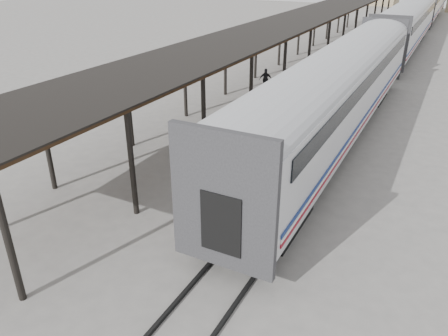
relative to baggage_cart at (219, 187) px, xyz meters
name	(u,v)px	position (x,y,z in m)	size (l,w,h in m)	color
ground	(197,197)	(-0.95, -0.04, -0.65)	(160.00, 160.00, 0.00)	slate
train	(406,24)	(2.24, 33.76, 2.04)	(3.45, 76.01, 4.01)	silver
canopy	(309,16)	(-4.35, 23.96, 3.36)	(4.90, 64.30, 4.15)	#422B19
rails	(402,51)	(2.25, 33.96, -0.59)	(1.54, 150.00, 0.12)	black
baggage_cart	(219,187)	(0.00, 0.00, 0.00)	(1.95, 2.67, 0.86)	brown
suitcase_stack	(218,174)	(-0.18, 0.33, 0.37)	(1.34, 1.32, 0.43)	#3B3B3E
luggage_tug	(307,75)	(-2.34, 18.12, -0.02)	(1.16, 1.67, 1.38)	maroon
porter	(216,170)	(0.25, -0.65, 1.05)	(0.61, 0.40, 1.68)	navy
pedestrian	(266,80)	(-4.38, 15.12, 0.11)	(0.89, 0.37, 1.52)	black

